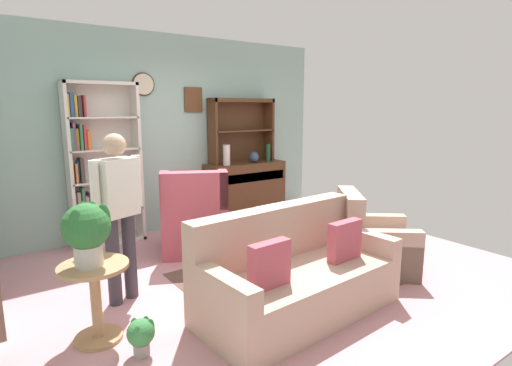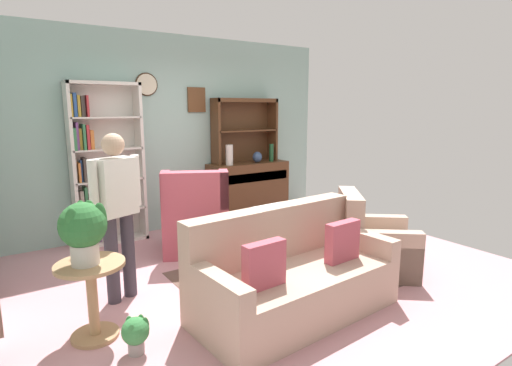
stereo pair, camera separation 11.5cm
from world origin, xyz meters
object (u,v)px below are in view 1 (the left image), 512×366
armchair_floral (372,245)px  sideboard (245,188)px  wingback_chair (195,223)px  couch_floral (295,277)px  plant_stand (96,294)px  book_stack (246,235)px  potted_plant_small (141,334)px  bottle_wine (268,153)px  coffee_table (239,246)px  vase_tall (226,155)px  bookshelf (98,168)px  potted_plant_large (87,229)px  person_reading (118,206)px  sideboard_hutch (241,122)px  vase_round (254,157)px

armchair_floral → sideboard: bearing=89.4°
armchair_floral → wingback_chair: (-1.34, 1.62, 0.09)m
sideboard → wingback_chair: size_ratio=1.22×
couch_floral → armchair_floral: (1.30, 0.21, -0.02)m
plant_stand → wingback_chair: bearing=40.7°
plant_stand → book_stack: (1.59, 0.28, 0.09)m
plant_stand → potted_plant_small: plant_stand is taller
bottle_wine → coffee_table: (-1.73, -1.80, -0.71)m
vase_tall → bookshelf: bearing=174.8°
potted_plant_large → person_reading: person_reading is taller
sideboard_hutch → sideboard: bearing=-90.0°
bookshelf → vase_tall: bearing=-5.2°
vase_round → person_reading: 3.09m
wingback_chair → vase_tall: bearing=40.7°
wingback_chair → couch_floral: bearing=-88.7°
bookshelf → potted_plant_small: (-0.45, -2.69, -0.85)m
wingback_chair → bookshelf: bearing=130.1°
plant_stand → potted_plant_small: 0.49m
bookshelf → couch_floral: bookshelf is taller
sideboard → vase_tall: vase_tall is taller
wingback_chair → bottle_wine: bearing=25.4°
couch_floral → person_reading: person_reading is taller
vase_tall → wingback_chair: size_ratio=0.29×
sideboard → person_reading: 3.04m
couch_floral → potted_plant_small: bearing=173.9°
potted_plant_small → sideboard_hutch: bearing=45.5°
sideboard_hutch → potted_plant_small: (-2.67, -2.72, -1.40)m
bottle_wine → potted_plant_large: bearing=-147.0°
vase_tall → vase_round: 0.52m
sideboard_hutch → bottle_wine: bearing=-27.0°
vase_tall → couch_floral: 2.93m
sideboard → sideboard_hutch: bearing=90.0°
armchair_floral → book_stack: size_ratio=4.87×
coffee_table → armchair_floral: bearing=-26.6°
potted_plant_large → book_stack: 1.69m
sideboard → vase_round: (0.13, -0.07, 0.50)m
sideboard_hutch → couch_floral: (-1.33, -2.86, -1.25)m
vase_round → potted_plant_large: (-3.03, -2.16, -0.11)m
vase_tall → coffee_table: 2.17m
bottle_wine → wingback_chair: (-1.76, -0.83, -0.68)m
bookshelf → armchair_floral: size_ratio=1.95×
potted_plant_large → book_stack: bearing=10.3°
sideboard → bottle_wine: bottle_wine is taller
armchair_floral → sideboard_hutch: bearing=89.4°
person_reading → bookshelf: bearing=80.8°
couch_floral → armchair_floral: size_ratio=1.72×
bottle_wine → coffee_table: 2.60m
person_reading → book_stack: person_reading is taller
vase_round → book_stack: 2.40m
armchair_floral → book_stack: 1.41m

